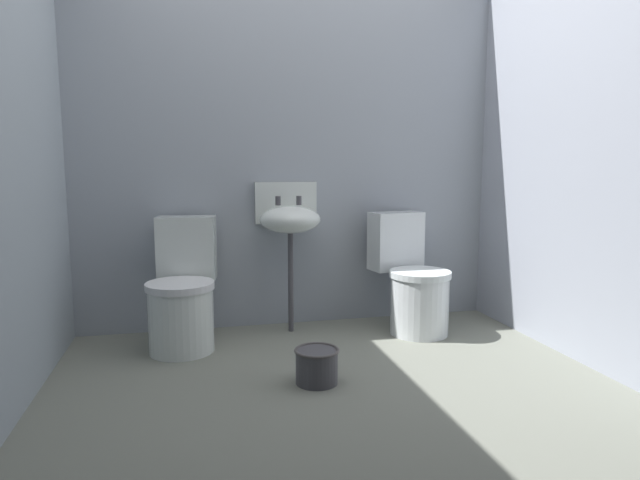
# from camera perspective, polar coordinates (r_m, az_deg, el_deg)

# --- Properties ---
(ground_plane) EXTENTS (3.26, 2.63, 0.08)m
(ground_plane) POSITION_cam_1_polar(r_m,az_deg,el_deg) (2.87, 1.33, -15.56)
(ground_plane) COLOR slate
(wall_back) EXTENTS (3.26, 0.10, 2.42)m
(wall_back) POSITION_cam_1_polar(r_m,az_deg,el_deg) (3.78, -3.14, 9.50)
(wall_back) COLOR #989FAA
(wall_back) RESTS_ON ground
(wall_right) EXTENTS (0.10, 2.43, 2.42)m
(wall_right) POSITION_cam_1_polar(r_m,az_deg,el_deg) (3.41, 26.06, 8.92)
(wall_right) COLOR #9CA2B0
(wall_right) RESTS_ON ground
(toilet_left) EXTENTS (0.46, 0.64, 0.78)m
(toilet_left) POSITION_cam_1_polar(r_m,az_deg,el_deg) (3.41, -14.19, -5.63)
(toilet_left) COLOR white
(toilet_left) RESTS_ON ground
(toilet_right) EXTENTS (0.49, 0.65, 0.78)m
(toilet_right) POSITION_cam_1_polar(r_m,az_deg,el_deg) (3.69, 9.64, -4.48)
(toilet_right) COLOR white
(toilet_right) RESTS_ON ground
(sink) EXTENTS (0.42, 0.35, 0.99)m
(sink) POSITION_cam_1_polar(r_m,az_deg,el_deg) (3.57, -3.22, 2.27)
(sink) COLOR #46454A
(sink) RESTS_ON ground
(bucket) EXTENTS (0.23, 0.23, 0.18)m
(bucket) POSITION_cam_1_polar(r_m,az_deg,el_deg) (2.83, -0.34, -12.98)
(bucket) COLOR #46454A
(bucket) RESTS_ON ground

